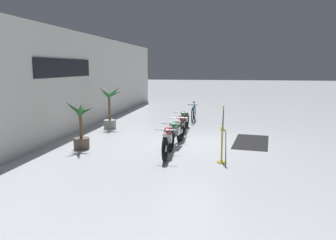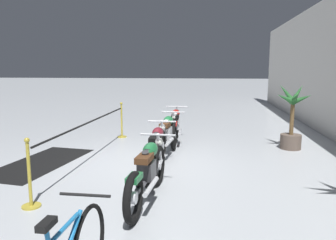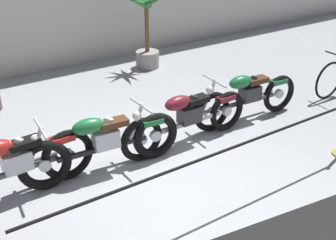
{
  "view_description": "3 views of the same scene",
  "coord_description": "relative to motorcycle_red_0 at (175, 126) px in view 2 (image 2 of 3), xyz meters",
  "views": [
    {
      "loc": [
        -11.74,
        -1.14,
        2.71
      ],
      "look_at": [
        -1.22,
        0.69,
        0.99
      ],
      "focal_mm": 35.0,
      "sensor_mm": 36.0,
      "label": 1
    },
    {
      "loc": [
        6.85,
        1.53,
        2.04
      ],
      "look_at": [
        0.18,
        0.65,
        0.98
      ],
      "focal_mm": 35.0,
      "sensor_mm": 36.0,
      "label": 2
    },
    {
      "loc": [
        -2.75,
        -4.25,
        3.46
      ],
      "look_at": [
        0.31,
        0.39,
        0.59
      ],
      "focal_mm": 45.0,
      "sensor_mm": 36.0,
      "label": 3
    }
  ],
  "objects": [
    {
      "name": "stanchion_mid_left",
      "position": [
        4.48,
        -1.67,
        -0.12
      ],
      "size": [
        0.28,
        0.28,
        1.05
      ],
      "color": "gold",
      "rests_on": "ground"
    },
    {
      "name": "floor_banner",
      "position": [
        2.3,
        -2.72,
        -0.48
      ],
      "size": [
        2.79,
        1.54,
        0.01
      ],
      "primitive_type": "cube",
      "rotation": [
        0.0,
        0.0,
        -0.13
      ],
      "color": "black",
      "rests_on": "ground"
    },
    {
      "name": "stanchion_far_left",
      "position": [
        0.87,
        -1.67,
        0.17
      ],
      "size": [
        5.07,
        0.28,
        1.05
      ],
      "color": "gold",
      "rests_on": "ground"
    },
    {
      "name": "motorcycle_red_0",
      "position": [
        0.0,
        0.0,
        0.0
      ],
      "size": [
        2.23,
        0.62,
        0.96
      ],
      "color": "black",
      "rests_on": "ground"
    },
    {
      "name": "motorcycle_green_1",
      "position": [
        1.21,
        -0.08,
        -0.02
      ],
      "size": [
        2.39,
        0.62,
        0.94
      ],
      "color": "black",
      "rests_on": "ground"
    },
    {
      "name": "motorcycle_maroon_2",
      "position": [
        2.66,
        -0.08,
        -0.02
      ],
      "size": [
        2.38,
        0.62,
        0.93
      ],
      "color": "black",
      "rests_on": "ground"
    },
    {
      "name": "motorcycle_green_3",
      "position": [
        4.02,
        0.01,
        -0.01
      ],
      "size": [
        2.21,
        0.62,
        0.93
      ],
      "color": "black",
      "rests_on": "ground"
    },
    {
      "name": "ground_plane",
      "position": [
        1.93,
        -0.58,
        -0.48
      ],
      "size": [
        120.0,
        120.0,
        0.0
      ],
      "primitive_type": "plane",
      "color": "#B2B7BC"
    },
    {
      "name": "potted_palm_right_of_row",
      "position": [
        0.26,
        3.0,
        0.19
      ],
      "size": [
        0.94,
        0.89,
        1.69
      ],
      "color": "brown",
      "rests_on": "ground"
    }
  ]
}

